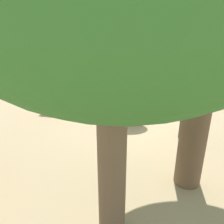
% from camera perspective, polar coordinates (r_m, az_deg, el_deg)
% --- Properties ---
extents(ground_plane, '(60.00, 60.00, 0.00)m').
position_cam_1_polar(ground_plane, '(11.97, 4.06, -2.45)').
color(ground_plane, tan).
extents(elephant, '(1.63, 1.87, 1.34)m').
position_cam_1_polar(elephant, '(11.66, 3.21, 1.45)').
color(elephant, slate).
rests_on(elephant, ground_plane).
extents(person_handler, '(0.32, 0.47, 1.62)m').
position_cam_1_polar(person_handler, '(10.88, 14.79, -0.76)').
color(person_handler, '#3F3833').
rests_on(person_handler, ground_plane).
extents(wooden_bench, '(1.26, 1.29, 0.88)m').
position_cam_1_polar(wooden_bench, '(13.03, -11.82, 1.80)').
color(wooden_bench, '#9E7A51').
rests_on(wooden_bench, ground_plane).
extents(picnic_table_near, '(1.51, 1.53, 0.78)m').
position_cam_1_polar(picnic_table_near, '(15.89, -4.36, 7.12)').
color(picnic_table_near, olive).
rests_on(picnic_table_near, ground_plane).
extents(feed_bucket, '(0.36, 0.36, 0.32)m').
position_cam_1_polar(feed_bucket, '(12.98, 3.17, 0.73)').
color(feed_bucket, gray).
rests_on(feed_bucket, ground_plane).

